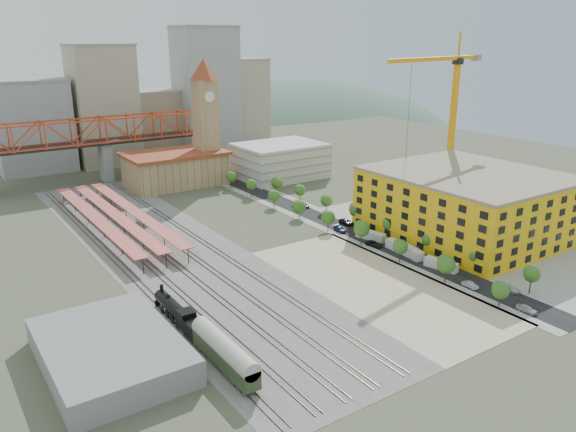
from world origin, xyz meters
TOP-DOWN VIEW (x-y plane):
  - ground at (0.00, 0.00)m, footprint 400.00×400.00m
  - ballast_strip at (-36.00, 17.50)m, footprint 36.00×165.00m
  - dirt_lot at (-4.00, -31.50)m, footprint 28.00×67.00m
  - street_asphalt at (16.00, 15.00)m, footprint 12.00×170.00m
  - sidewalk_west at (10.50, 15.00)m, footprint 3.00×170.00m
  - sidewalk_east at (21.50, 15.00)m, footprint 3.00×170.00m
  - construction_pad at (45.00, -20.00)m, footprint 50.00×90.00m
  - rail_tracks at (-37.80, 17.50)m, footprint 26.56×160.00m
  - platform_canopies at (-41.00, 45.00)m, footprint 16.00×80.00m
  - station_hall at (-5.00, 82.00)m, footprint 38.00×24.00m
  - clock_tower at (8.00, 79.99)m, footprint 12.00×12.00m
  - parking_garage at (36.00, 70.00)m, footprint 34.00×26.00m
  - truss_bridge at (-25.00, 105.00)m, footprint 94.00×9.60m
  - construction_building at (42.00, -20.00)m, footprint 44.60×50.60m
  - warehouse at (-66.00, -30.00)m, footprint 22.00×32.00m
  - street_trees at (16.00, 5.00)m, footprint 15.40×124.40m
  - skyline at (7.47, 142.31)m, footprint 133.00×46.00m
  - distant_hills at (45.28, 260.00)m, footprint 647.00×264.00m
  - locomotive at (-50.00, -23.57)m, footprint 3.02×23.32m
  - coach at (-50.00, -43.06)m, footprint 3.35×19.43m
  - tower_crane at (61.76, 6.40)m, footprint 53.12×12.52m
  - site_trailer_a at (16.00, -33.95)m, footprint 4.12×8.89m
  - site_trailer_b at (16.00, -23.33)m, footprint 3.90×9.39m
  - site_trailer_c at (16.00, -19.62)m, footprint 2.94×9.53m
  - site_trailer_d at (16.00, -7.87)m, footprint 4.37×9.30m
  - car_0 at (13.00, -60.00)m, footprint 1.89×4.46m
  - car_1 at (13.00, -45.35)m, footprint 1.50×4.12m
  - car_2 at (13.00, -12.66)m, footprint 3.13×5.35m
  - car_3 at (13.00, 2.47)m, footprint 2.85×5.33m
  - car_4 at (19.00, -51.76)m, footprint 1.95×4.75m
  - car_5 at (19.00, -22.54)m, footprint 1.76×4.55m
  - car_6 at (19.00, 6.61)m, footprint 3.12×5.78m
  - car_7 at (19.00, 28.90)m, footprint 2.41×4.84m

SIDE VIEW (x-z plane):
  - distant_hills at x=45.28m, z-range -193.04..33.96m
  - ground at x=0.00m, z-range 0.00..0.00m
  - street_trees at x=16.00m, z-range -4.00..4.00m
  - sidewalk_west at x=10.50m, z-range 0.00..0.04m
  - sidewalk_east at x=21.50m, z-range 0.00..0.04m
  - ballast_strip at x=-36.00m, z-range 0.00..0.06m
  - dirt_lot at x=-4.00m, z-range 0.00..0.06m
  - street_asphalt at x=16.00m, z-range 0.00..0.06m
  - construction_pad at x=45.00m, z-range 0.00..0.06m
  - rail_tracks at x=-37.80m, z-range 0.06..0.24m
  - car_1 at x=13.00m, z-range 0.00..1.35m
  - car_7 at x=19.00m, z-range 0.00..1.35m
  - car_2 at x=13.00m, z-range 0.00..1.40m
  - car_3 at x=13.00m, z-range 0.00..1.47m
  - car_5 at x=19.00m, z-range 0.00..1.48m
  - car_0 at x=13.00m, z-range 0.00..1.51m
  - car_6 at x=19.00m, z-range 0.00..1.54m
  - car_4 at x=19.00m, z-range 0.00..1.61m
  - site_trailer_a at x=16.00m, z-range 0.00..2.35m
  - site_trailer_d at x=16.00m, z-range 0.00..2.46m
  - site_trailer_b at x=16.00m, z-range 0.00..2.49m
  - site_trailer_c at x=16.00m, z-range 0.00..2.58m
  - locomotive at x=-50.00m, z-range -0.74..5.09m
  - warehouse at x=-66.00m, z-range 0.00..5.00m
  - coach at x=-50.00m, z-range 0.19..6.29m
  - platform_canopies at x=-41.00m, z-range 1.93..6.06m
  - station_hall at x=-5.00m, z-range 0.12..13.22m
  - parking_garage at x=36.00m, z-range 0.00..14.00m
  - construction_building at x=42.00m, z-range 0.01..18.81m
  - truss_bridge at x=-25.00m, z-range 6.06..31.66m
  - skyline at x=7.47m, z-range -7.19..52.81m
  - clock_tower at x=8.00m, z-range 2.70..54.70m
  - tower_crane at x=61.76m, z-range 6.73..64.18m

